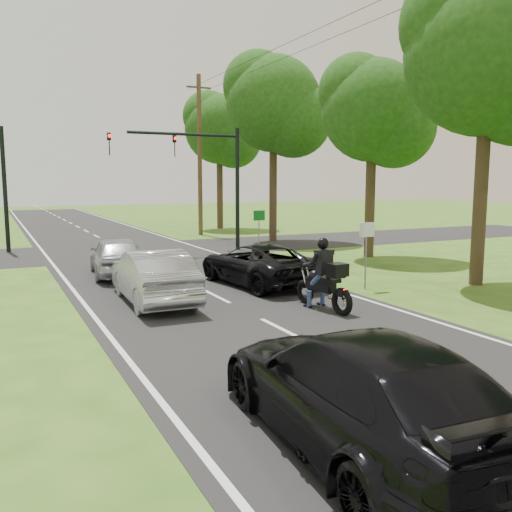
{
  "coord_description": "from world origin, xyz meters",
  "views": [
    {
      "loc": [
        -5.91,
        -10.7,
        3.4
      ],
      "look_at": [
        0.82,
        3.0,
        1.3
      ],
      "focal_mm": 38.0,
      "sensor_mm": 36.0,
      "label": 1
    }
  ],
  "objects_px": {
    "sign_white": "(367,239)",
    "sign_green": "(259,222)",
    "silver_suv": "(117,256)",
    "traffic_signal": "(202,166)",
    "utility_pole_far": "(200,155)",
    "dark_suv": "(258,264)",
    "motorcycle_rider": "(325,281)",
    "silver_sedan": "(153,276)",
    "dark_car_behind": "(359,390)"
  },
  "relations": [
    {
      "from": "motorcycle_rider",
      "to": "traffic_signal",
      "type": "distance_m",
      "value": 13.3
    },
    {
      "from": "traffic_signal",
      "to": "utility_pole_far",
      "type": "xyz_separation_m",
      "value": [
        2.86,
        8.0,
        0.95
      ]
    },
    {
      "from": "silver_suv",
      "to": "dark_car_behind",
      "type": "bearing_deg",
      "value": 96.08
    },
    {
      "from": "silver_sedan",
      "to": "sign_green",
      "type": "distance_m",
      "value": 9.74
    },
    {
      "from": "motorcycle_rider",
      "to": "sign_green",
      "type": "bearing_deg",
      "value": 67.66
    },
    {
      "from": "sign_white",
      "to": "sign_green",
      "type": "distance_m",
      "value": 8.0
    },
    {
      "from": "silver_sedan",
      "to": "traffic_signal",
      "type": "distance_m",
      "value": 11.74
    },
    {
      "from": "silver_sedan",
      "to": "utility_pole_far",
      "type": "distance_m",
      "value": 20.17
    },
    {
      "from": "sign_green",
      "to": "dark_suv",
      "type": "bearing_deg",
      "value": -116.95
    },
    {
      "from": "silver_suv",
      "to": "traffic_signal",
      "type": "distance_m",
      "value": 8.03
    },
    {
      "from": "motorcycle_rider",
      "to": "dark_suv",
      "type": "xyz_separation_m",
      "value": [
        -0.02,
        4.0,
        -0.08
      ]
    },
    {
      "from": "silver_sedan",
      "to": "dark_car_behind",
      "type": "bearing_deg",
      "value": 92.21
    },
    {
      "from": "utility_pole_far",
      "to": "silver_sedan",
      "type": "bearing_deg",
      "value": -114.24
    },
    {
      "from": "dark_car_behind",
      "to": "traffic_signal",
      "type": "relative_size",
      "value": 0.83
    },
    {
      "from": "silver_suv",
      "to": "silver_sedan",
      "type": "bearing_deg",
      "value": 95.88
    },
    {
      "from": "silver_sedan",
      "to": "dark_suv",
      "type": "bearing_deg",
      "value": -161.28
    },
    {
      "from": "dark_car_behind",
      "to": "sign_green",
      "type": "relative_size",
      "value": 2.5
    },
    {
      "from": "silver_suv",
      "to": "traffic_signal",
      "type": "height_order",
      "value": "traffic_signal"
    },
    {
      "from": "motorcycle_rider",
      "to": "dark_car_behind",
      "type": "height_order",
      "value": "motorcycle_rider"
    },
    {
      "from": "dark_car_behind",
      "to": "sign_white",
      "type": "height_order",
      "value": "sign_white"
    },
    {
      "from": "sign_white",
      "to": "sign_green",
      "type": "bearing_deg",
      "value": 88.57
    },
    {
      "from": "silver_sedan",
      "to": "sign_green",
      "type": "relative_size",
      "value": 2.14
    },
    {
      "from": "dark_suv",
      "to": "sign_white",
      "type": "height_order",
      "value": "sign_white"
    },
    {
      "from": "silver_suv",
      "to": "utility_pole_far",
      "type": "bearing_deg",
      "value": -115.87
    },
    {
      "from": "motorcycle_rider",
      "to": "silver_sedan",
      "type": "height_order",
      "value": "motorcycle_rider"
    },
    {
      "from": "utility_pole_far",
      "to": "dark_car_behind",
      "type": "bearing_deg",
      "value": -106.35
    },
    {
      "from": "utility_pole_far",
      "to": "sign_white",
      "type": "height_order",
      "value": "utility_pole_far"
    },
    {
      "from": "dark_suv",
      "to": "silver_suv",
      "type": "distance_m",
      "value": 5.36
    },
    {
      "from": "motorcycle_rider",
      "to": "sign_white",
      "type": "height_order",
      "value": "sign_white"
    },
    {
      "from": "silver_suv",
      "to": "utility_pole_far",
      "type": "height_order",
      "value": "utility_pole_far"
    },
    {
      "from": "dark_suv",
      "to": "silver_sedan",
      "type": "distance_m",
      "value": 4.02
    },
    {
      "from": "motorcycle_rider",
      "to": "sign_green",
      "type": "relative_size",
      "value": 1.07
    },
    {
      "from": "traffic_signal",
      "to": "sign_white",
      "type": "xyz_separation_m",
      "value": [
        1.36,
        -11.02,
        -2.54
      ]
    },
    {
      "from": "silver_sedan",
      "to": "sign_green",
      "type": "xyz_separation_m",
      "value": [
        6.79,
        6.94,
        0.84
      ]
    },
    {
      "from": "dark_suv",
      "to": "motorcycle_rider",
      "type": "bearing_deg",
      "value": 84.25
    },
    {
      "from": "silver_suv",
      "to": "motorcycle_rider",
      "type": "bearing_deg",
      "value": 122.4
    },
    {
      "from": "motorcycle_rider",
      "to": "sign_white",
      "type": "relative_size",
      "value": 1.07
    },
    {
      "from": "traffic_signal",
      "to": "sign_white",
      "type": "bearing_deg",
      "value": -82.95
    },
    {
      "from": "silver_sedan",
      "to": "dark_car_behind",
      "type": "height_order",
      "value": "dark_car_behind"
    },
    {
      "from": "dark_car_behind",
      "to": "utility_pole_far",
      "type": "xyz_separation_m",
      "value": [
        8.04,
        27.38,
        4.3
      ]
    },
    {
      "from": "dark_car_behind",
      "to": "silver_suv",
      "type": "bearing_deg",
      "value": -85.36
    },
    {
      "from": "dark_suv",
      "to": "dark_car_behind",
      "type": "relative_size",
      "value": 0.92
    },
    {
      "from": "utility_pole_far",
      "to": "sign_white",
      "type": "bearing_deg",
      "value": -94.51
    },
    {
      "from": "silver_sedan",
      "to": "silver_suv",
      "type": "relative_size",
      "value": 1.07
    },
    {
      "from": "utility_pole_far",
      "to": "sign_white",
      "type": "distance_m",
      "value": 19.39
    },
    {
      "from": "dark_suv",
      "to": "dark_car_behind",
      "type": "bearing_deg",
      "value": 64.3
    },
    {
      "from": "motorcycle_rider",
      "to": "traffic_signal",
      "type": "bearing_deg",
      "value": 78.23
    },
    {
      "from": "silver_suv",
      "to": "dark_car_behind",
      "type": "distance_m",
      "value": 14.33
    },
    {
      "from": "sign_green",
      "to": "dark_car_behind",
      "type": "bearing_deg",
      "value": -112.37
    },
    {
      "from": "silver_suv",
      "to": "sign_white",
      "type": "distance_m",
      "value": 8.92
    }
  ]
}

